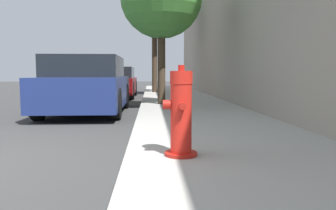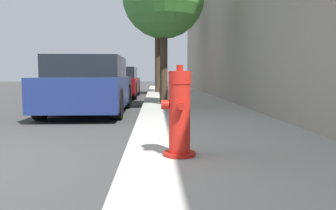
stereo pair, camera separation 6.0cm
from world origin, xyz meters
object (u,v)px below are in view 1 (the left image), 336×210
parked_car_near (87,86)px  fire_hydrant (181,115)px  parked_car_mid (115,83)px  street_tree_far (154,7)px

parked_car_near → fire_hydrant: bearing=-69.0°
fire_hydrant → parked_car_mid: parked_car_mid is taller
parked_car_near → street_tree_far: street_tree_far is taller
parked_car_near → street_tree_far: size_ratio=0.75×
street_tree_far → fire_hydrant: bearing=-89.4°
fire_hydrant → parked_car_near: parked_car_near is taller
parked_car_near → parked_car_mid: bearing=88.9°
parked_car_near → parked_car_mid: size_ratio=1.02×
parked_car_near → street_tree_far: (1.80, 7.10, 3.37)m
parked_car_near → street_tree_far: 8.06m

